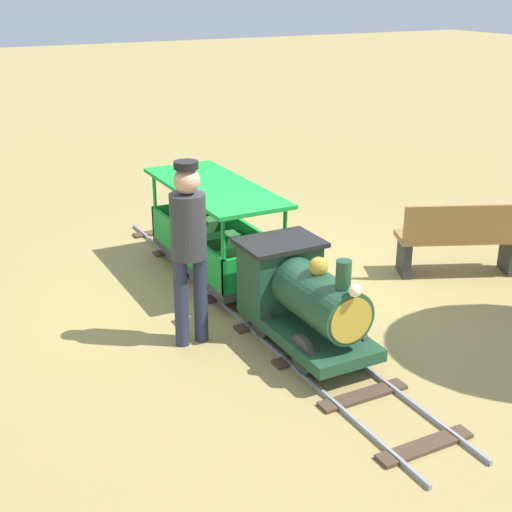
# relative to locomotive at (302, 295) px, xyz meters

# --- Properties ---
(ground_plane) EXTENTS (60.00, 60.00, 0.00)m
(ground_plane) POSITION_rel_locomotive_xyz_m (0.00, -1.25, -0.48)
(ground_plane) COLOR #A38C51
(track) EXTENTS (0.75, 5.70, 0.04)m
(track) POSITION_rel_locomotive_xyz_m (0.00, -0.85, -0.47)
(track) COLOR gray
(track) RESTS_ON ground_plane
(locomotive) EXTENTS (0.71, 1.44, 0.96)m
(locomotive) POSITION_rel_locomotive_xyz_m (0.00, 0.00, 0.00)
(locomotive) COLOR #1E472D
(locomotive) RESTS_ON ground_plane
(passenger_car) EXTENTS (0.81, 2.00, 0.97)m
(passenger_car) POSITION_rel_locomotive_xyz_m (0.00, -1.75, -0.06)
(passenger_car) COLOR #3F3F3F
(passenger_car) RESTS_ON ground_plane
(conductor_person) EXTENTS (0.30, 0.30, 1.62)m
(conductor_person) POSITION_rel_locomotive_xyz_m (0.81, -0.50, 0.47)
(conductor_person) COLOR #282D47
(conductor_person) RESTS_ON ground_plane
(park_bench) EXTENTS (1.35, 0.89, 0.82)m
(park_bench) POSITION_rel_locomotive_xyz_m (-2.31, -0.59, -0.07)
(park_bench) COLOR olive
(park_bench) RESTS_ON ground_plane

